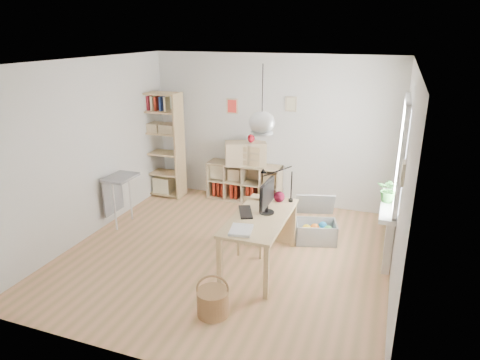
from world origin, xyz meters
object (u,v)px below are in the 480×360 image
(cube_shelf, at_px, (244,185))
(desk, at_px, (260,222))
(drawer_chest, at_px, (246,153))
(storage_chest, at_px, (316,227))
(tall_bookshelf, at_px, (161,141))
(chair, at_px, (254,222))
(monitor, at_px, (267,195))

(cube_shelf, bearing_deg, desk, -65.39)
(desk, bearing_deg, drawer_chest, 113.96)
(storage_chest, distance_m, drawer_chest, 2.06)
(cube_shelf, height_order, storage_chest, cube_shelf)
(drawer_chest, bearing_deg, tall_bookshelf, 165.21)
(cube_shelf, distance_m, chair, 2.01)
(tall_bookshelf, height_order, chair, tall_bookshelf)
(storage_chest, bearing_deg, tall_bookshelf, 148.87)
(cube_shelf, height_order, tall_bookshelf, tall_bookshelf)
(desk, height_order, drawer_chest, drawer_chest)
(cube_shelf, relative_size, storage_chest, 1.70)
(monitor, bearing_deg, drawer_chest, 117.12)
(monitor, relative_size, drawer_chest, 0.69)
(chair, bearing_deg, cube_shelf, 111.15)
(chair, bearing_deg, drawer_chest, 110.32)
(desk, relative_size, tall_bookshelf, 0.75)
(tall_bookshelf, distance_m, drawer_chest, 1.64)
(tall_bookshelf, bearing_deg, chair, -33.36)
(cube_shelf, relative_size, monitor, 2.73)
(monitor, bearing_deg, storage_chest, 61.04)
(cube_shelf, bearing_deg, monitor, -63.08)
(cube_shelf, height_order, chair, chair)
(tall_bookshelf, height_order, drawer_chest, tall_bookshelf)
(desk, distance_m, chair, 0.49)
(tall_bookshelf, bearing_deg, drawer_chest, 8.46)
(chair, bearing_deg, monitor, -47.61)
(desk, relative_size, drawer_chest, 2.02)
(storage_chest, bearing_deg, monitor, -135.05)
(cube_shelf, xyz_separation_m, chair, (0.80, -1.84, 0.15))
(monitor, bearing_deg, cube_shelf, 117.74)
(tall_bookshelf, relative_size, drawer_chest, 2.69)
(storage_chest, relative_size, drawer_chest, 1.11)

